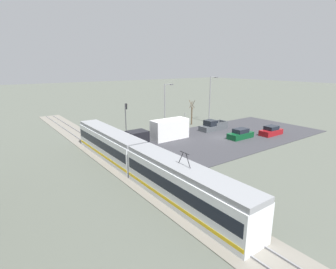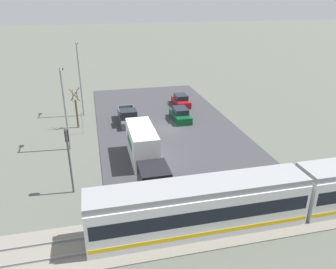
% 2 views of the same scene
% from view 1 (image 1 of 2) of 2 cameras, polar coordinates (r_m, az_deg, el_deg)
% --- Properties ---
extents(ground_plane, '(320.00, 320.00, 0.00)m').
position_cam_1_polar(ground_plane, '(43.64, 11.45, -0.71)').
color(ground_plane, '#565B51').
extents(road_surface, '(16.39, 37.12, 0.08)m').
position_cam_1_polar(road_surface, '(43.63, 11.46, -0.66)').
color(road_surface, '#38383D').
rests_on(road_surface, ground).
extents(rail_bed, '(73.31, 4.40, 0.22)m').
position_cam_1_polar(rail_bed, '(33.05, -10.92, -5.67)').
color(rail_bed, gray).
rests_on(rail_bed, ground).
extents(light_rail_tram, '(29.80, 2.71, 4.61)m').
position_cam_1_polar(light_rail_tram, '(27.99, -6.38, -5.55)').
color(light_rail_tram, white).
rests_on(light_rail_tram, ground).
extents(box_truck, '(2.36, 10.38, 3.16)m').
position_cam_1_polar(box_truck, '(40.72, -1.24, 0.72)').
color(box_truck, black).
rests_on(box_truck, ground).
extents(pickup_truck, '(2.09, 5.47, 1.88)m').
position_cam_1_polar(pickup_truck, '(48.19, 9.76, 1.81)').
color(pickup_truck, '#4C5156').
rests_on(pickup_truck, ground).
extents(sedan_car_0, '(1.86, 4.34, 1.56)m').
position_cam_1_polar(sedan_car_0, '(47.42, 21.52, 0.68)').
color(sedan_car_0, maroon).
rests_on(sedan_car_0, ground).
extents(sedan_car_1, '(1.89, 4.52, 1.59)m').
position_cam_1_polar(sedan_car_1, '(43.69, 15.50, 0.06)').
color(sedan_car_1, '#0C4723').
rests_on(sedan_car_1, ground).
extents(traffic_light_pole, '(0.28, 0.47, 5.38)m').
position_cam_1_polar(traffic_light_pole, '(44.18, -9.14, 4.22)').
color(traffic_light_pole, '#47474C').
rests_on(traffic_light_pole, ground).
extents(street_tree, '(1.15, 0.95, 4.86)m').
position_cam_1_polar(street_tree, '(52.24, 5.20, 4.57)').
color(street_tree, brown).
rests_on(street_tree, ground).
extents(street_lamp_near_crossing, '(0.36, 1.95, 8.22)m').
position_cam_1_polar(street_lamp_near_crossing, '(48.82, -0.52, 6.90)').
color(street_lamp_near_crossing, gray).
rests_on(street_lamp_near_crossing, ground).
extents(street_lamp_mid_block, '(0.36, 1.95, 9.29)m').
position_cam_1_polar(street_lamp_mid_block, '(54.29, 9.24, 8.11)').
color(street_lamp_mid_block, gray).
rests_on(street_lamp_mid_block, ground).
extents(no_parking_sign, '(0.32, 0.08, 2.57)m').
position_cam_1_polar(no_parking_sign, '(50.51, 3.71, 3.48)').
color(no_parking_sign, gray).
rests_on(no_parking_sign, ground).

